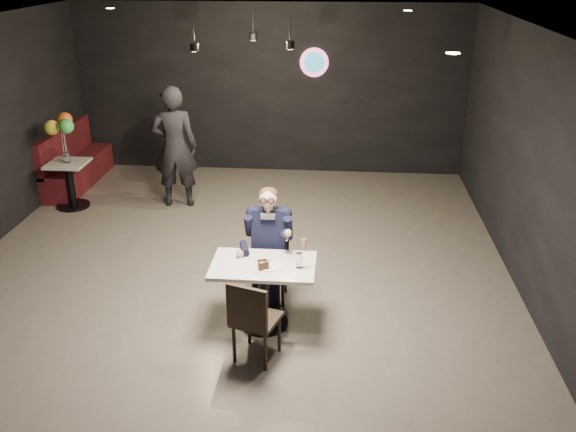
# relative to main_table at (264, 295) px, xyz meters

# --- Properties ---
(floor) EXTENTS (9.00, 9.00, 0.00)m
(floor) POSITION_rel_main_table_xyz_m (-0.52, 0.68, -0.38)
(floor) COLOR #6E655C
(floor) RESTS_ON ground
(wall_sign) EXTENTS (0.50, 0.06, 0.50)m
(wall_sign) POSITION_rel_main_table_xyz_m (0.28, 5.15, 1.62)
(wall_sign) COLOR pink
(wall_sign) RESTS_ON floor
(pendant_lights) EXTENTS (1.40, 1.20, 0.36)m
(pendant_lights) POSITION_rel_main_table_xyz_m (-0.52, 2.68, 2.51)
(pendant_lights) COLOR black
(pendant_lights) RESTS_ON floor
(main_table) EXTENTS (1.10, 0.70, 0.75)m
(main_table) POSITION_rel_main_table_xyz_m (0.00, 0.00, 0.00)
(main_table) COLOR white
(main_table) RESTS_ON floor
(chair_far) EXTENTS (0.42, 0.46, 0.92)m
(chair_far) POSITION_rel_main_table_xyz_m (0.00, 0.55, 0.09)
(chair_far) COLOR black
(chair_far) RESTS_ON floor
(chair_near) EXTENTS (0.54, 0.57, 0.92)m
(chair_near) POSITION_rel_main_table_xyz_m (0.00, -0.58, 0.09)
(chair_near) COLOR black
(chair_near) RESTS_ON floor
(seated_man) EXTENTS (0.60, 0.80, 1.44)m
(seated_man) POSITION_rel_main_table_xyz_m (0.00, 0.55, 0.34)
(seated_man) COLOR black
(seated_man) RESTS_ON floor
(dessert_plate) EXTENTS (0.22, 0.22, 0.01)m
(dessert_plate) POSITION_rel_main_table_xyz_m (0.09, -0.06, 0.38)
(dessert_plate) COLOR white
(dessert_plate) RESTS_ON main_table
(cake_slice) EXTENTS (0.12, 0.11, 0.07)m
(cake_slice) POSITION_rel_main_table_xyz_m (0.01, -0.10, 0.42)
(cake_slice) COLOR black
(cake_slice) RESTS_ON dessert_plate
(mint_leaf) EXTENTS (0.06, 0.04, 0.01)m
(mint_leaf) POSITION_rel_main_table_xyz_m (0.07, -0.10, 0.47)
(mint_leaf) COLOR green
(mint_leaf) RESTS_ON cake_slice
(sundae_glass) EXTENTS (0.07, 0.07, 0.17)m
(sundae_glass) POSITION_rel_main_table_xyz_m (0.38, -0.04, 0.46)
(sundae_glass) COLOR silver
(sundae_glass) RESTS_ON main_table
(wafer_cone) EXTENTS (0.09, 0.09, 0.14)m
(wafer_cone) POSITION_rel_main_table_xyz_m (0.43, -0.03, 0.63)
(wafer_cone) COLOR tan
(wafer_cone) RESTS_ON sundae_glass
(booth_bench) EXTENTS (0.50, 2.01, 1.00)m
(booth_bench) POSITION_rel_main_table_xyz_m (-3.77, 4.09, 0.13)
(booth_bench) COLOR #400D0E
(booth_bench) RESTS_ON floor
(side_table) EXTENTS (0.58, 0.58, 0.73)m
(side_table) POSITION_rel_main_table_xyz_m (-3.47, 3.09, -0.01)
(side_table) COLOR white
(side_table) RESTS_ON floor
(balloon_vase) EXTENTS (0.11, 0.11, 0.16)m
(balloon_vase) POSITION_rel_main_table_xyz_m (-3.47, 3.09, 0.46)
(balloon_vase) COLOR silver
(balloon_vase) RESTS_ON side_table
(balloon_bunch) EXTENTS (0.42, 0.42, 0.69)m
(balloon_bunch) POSITION_rel_main_table_xyz_m (-3.47, 3.09, 0.87)
(balloon_bunch) COLOR yellow
(balloon_bunch) RESTS_ON balloon_vase
(passerby) EXTENTS (0.76, 0.54, 1.93)m
(passerby) POSITION_rel_main_table_xyz_m (-1.80, 3.34, 0.59)
(passerby) COLOR black
(passerby) RESTS_ON floor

